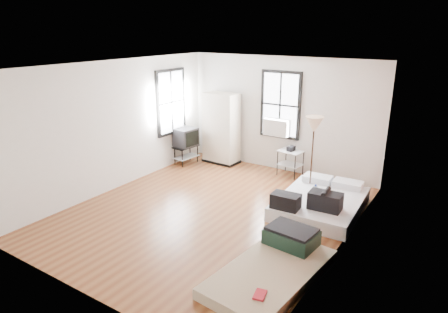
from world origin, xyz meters
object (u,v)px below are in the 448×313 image
Objects in this scene: side_table at (291,156)px; mattress_bare at (276,264)px; wardrobe at (221,129)px; floor_lamp at (314,128)px; mattress_main at (320,202)px; tv_stand at (186,139)px.

mattress_bare is at bearing -68.68° from side_table.
wardrobe is 2.97m from floor_lamp.
wardrobe is at bearing 153.37° from mattress_main.
tv_stand is (-3.96, 0.81, 0.50)m from mattress_main.
tv_stand is at bearing 148.28° from mattress_bare.
mattress_main is 1.50m from floor_lamp.
side_table is 0.77× the size of tv_stand.
tv_stand is at bearing -165.65° from side_table.
mattress_bare is 4.15m from side_table.
tv_stand reaches higher than mattress_bare.
mattress_main is 0.96× the size of mattress_bare.
tv_stand is (-3.50, 0.19, -0.79)m from floor_lamp.
mattress_main is 2.37m from mattress_bare.
mattress_main is 3.63m from wardrobe.
floor_lamp is (2.81, -0.80, 0.55)m from wardrobe.
floor_lamp is at bearing 107.96° from mattress_bare.
mattress_main is at bearing 100.38° from mattress_bare.
side_table is (-1.31, 1.49, 0.32)m from mattress_main.
floor_lamp is at bearing 3.96° from tv_stand.
side_table is at bearing 134.36° from floor_lamp.
mattress_bare is at bearing -77.66° from floor_lamp.
mattress_main is at bearing -53.77° from floor_lamp.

